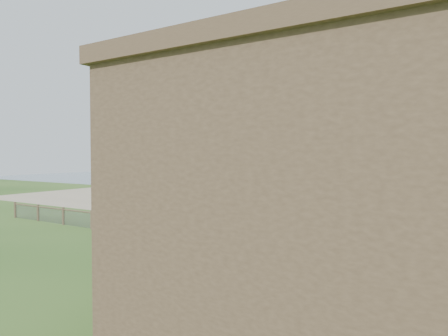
{
  "coord_description": "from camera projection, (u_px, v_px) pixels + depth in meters",
  "views": [
    {
      "loc": [
        12.67,
        -11.92,
        5.04
      ],
      "look_at": [
        0.25,
        8.0,
        4.22
      ],
      "focal_mm": 32.0,
      "sensor_mm": 36.0,
      "label": 1
    }
  ],
  "objects": [
    {
      "name": "sand_beach",
      "position": [
        304.0,
        210.0,
        35.64
      ],
      "size": [
        72.0,
        20.0,
        0.02
      ],
      "primitive_type": "cube",
      "color": "tan",
      "rests_on": "ground"
    },
    {
      "name": "octopus_kite",
      "position": [
        234.0,
        59.0,
        31.47
      ],
      "size": [
        3.76,
        2.82,
        7.27
      ],
      "primitive_type": null,
      "rotation": [
        0.0,
        0.0,
        -0.1
      ],
      "color": "#F73F27"
    },
    {
      "name": "ocean",
      "position": [
        390.0,
        182.0,
        72.96
      ],
      "size": [
        160.0,
        68.0,
        0.02
      ],
      "primitive_type": "cube",
      "color": "slate",
      "rests_on": "ground"
    },
    {
      "name": "ground",
      "position": [
        120.0,
        272.0,
        16.98
      ],
      "size": [
        160.0,
        160.0,
        0.0
      ],
      "primitive_type": "plane",
      "color": "#2C501B",
      "rests_on": "ground"
    },
    {
      "name": "chainlink_fence",
      "position": [
        201.0,
        235.0,
        22.05
      ],
      "size": [
        36.2,
        0.2,
        1.25
      ],
      "primitive_type": null,
      "color": "#4F412C",
      "rests_on": "ground"
    },
    {
      "name": "picnic_table",
      "position": [
        223.0,
        254.0,
        18.43
      ],
      "size": [
        2.25,
        1.9,
        0.83
      ],
      "primitive_type": null,
      "rotation": [
        0.0,
        0.0,
        0.23
      ],
      "color": "brown",
      "rests_on": "ground"
    }
  ]
}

